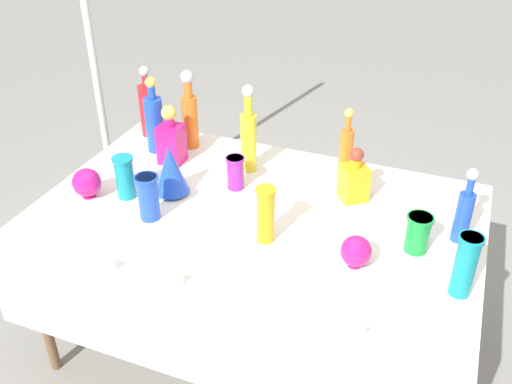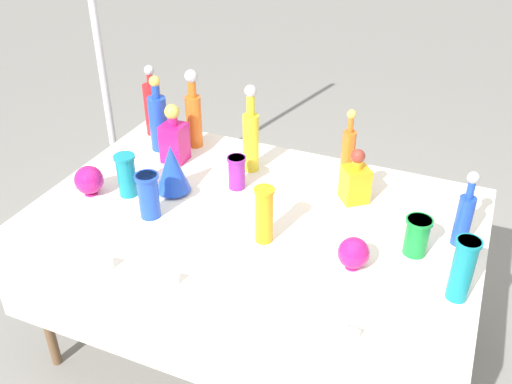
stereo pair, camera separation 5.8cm
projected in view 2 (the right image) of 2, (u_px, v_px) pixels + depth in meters
ground_plane at (256, 342)px, 2.76m from camera, size 40.00×40.00×0.00m
display_table at (252, 230)px, 2.35m from camera, size 1.80×1.16×0.76m
tall_bottle_0 at (153, 106)px, 2.90m from camera, size 0.09×0.09×0.37m
tall_bottle_1 at (348, 152)px, 2.51m from camera, size 0.06×0.06×0.34m
tall_bottle_2 at (193, 113)px, 2.76m from camera, size 0.08×0.08×0.40m
tall_bottle_3 at (158, 120)px, 2.75m from camera, size 0.09×0.09×0.38m
tall_bottle_4 at (251, 135)px, 2.56m from camera, size 0.07×0.07×0.42m
tall_bottle_5 at (465, 215)px, 2.11m from camera, size 0.06×0.06×0.31m
square_decanter_0 at (355, 180)px, 2.38m from camera, size 0.15×0.15×0.24m
square_decanter_1 at (174, 138)px, 2.66m from camera, size 0.11×0.11×0.29m
slender_vase_0 at (264, 213)px, 2.13m from camera, size 0.08×0.08×0.23m
slender_vase_1 at (463, 268)px, 1.86m from camera, size 0.08×0.08×0.24m
slender_vase_2 at (237, 171)px, 2.48m from camera, size 0.08×0.08×0.15m
slender_vase_3 at (126, 174)px, 2.42m from camera, size 0.09×0.09×0.19m
slender_vase_4 at (148, 194)px, 2.28m from camera, size 0.10×0.10×0.19m
slender_vase_5 at (417, 235)px, 2.09m from camera, size 0.10×0.10×0.15m
fluted_vase_0 at (172, 169)px, 2.43m from camera, size 0.15×0.15×0.22m
round_bowl_0 at (354, 253)px, 2.02m from camera, size 0.11×0.11×0.12m
round_bowl_1 at (89, 180)px, 2.44m from camera, size 0.12×0.12×0.13m
price_tag_left at (173, 278)px, 1.98m from camera, size 0.05×0.02×0.04m
price_tag_center at (106, 262)px, 2.05m from camera, size 0.06×0.02×0.05m
price_tag_right at (350, 332)px, 1.77m from camera, size 0.06×0.01×0.03m
canopy_pole at (105, 85)px, 3.25m from camera, size 0.18×0.18×2.25m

